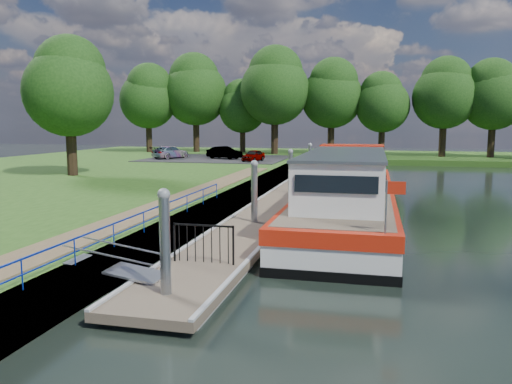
% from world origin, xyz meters
% --- Properties ---
extents(ground, '(160.00, 160.00, 0.00)m').
position_xyz_m(ground, '(0.00, 0.00, 0.00)').
color(ground, black).
rests_on(ground, ground).
extents(bank_edge, '(1.10, 90.00, 0.78)m').
position_xyz_m(bank_edge, '(-2.55, 15.00, 0.39)').
color(bank_edge, '#473D2D').
rests_on(bank_edge, ground).
extents(far_bank, '(60.00, 18.00, 0.60)m').
position_xyz_m(far_bank, '(12.00, 52.00, 0.30)').
color(far_bank, '#264C15').
rests_on(far_bank, ground).
extents(footpath, '(1.60, 40.00, 0.05)m').
position_xyz_m(footpath, '(-4.40, 8.00, 0.80)').
color(footpath, brown).
rests_on(footpath, riverbank).
extents(carpark, '(14.00, 12.00, 0.06)m').
position_xyz_m(carpark, '(-11.00, 38.00, 0.81)').
color(carpark, black).
rests_on(carpark, riverbank).
extents(blue_fence, '(0.04, 18.04, 0.72)m').
position_xyz_m(blue_fence, '(-2.75, 3.00, 1.31)').
color(blue_fence, '#0C2DBF').
rests_on(blue_fence, riverbank).
extents(pontoon, '(2.50, 30.00, 0.56)m').
position_xyz_m(pontoon, '(0.00, 13.00, 0.18)').
color(pontoon, brown).
rests_on(pontoon, ground).
extents(mooring_piles, '(0.30, 27.30, 3.55)m').
position_xyz_m(mooring_piles, '(0.00, 13.00, 1.28)').
color(mooring_piles, gray).
rests_on(mooring_piles, ground).
extents(gangway, '(2.58, 1.00, 0.92)m').
position_xyz_m(gangway, '(-1.85, 0.50, 0.63)').
color(gangway, '#A5A8AD').
rests_on(gangway, ground).
extents(gate_panel, '(1.85, 0.05, 1.15)m').
position_xyz_m(gate_panel, '(-0.00, 2.20, 1.15)').
color(gate_panel, black).
rests_on(gate_panel, ground).
extents(barge, '(4.36, 21.15, 4.78)m').
position_xyz_m(barge, '(3.60, 12.89, 1.09)').
color(barge, black).
rests_on(barge, ground).
extents(horizon_trees, '(54.38, 10.03, 12.87)m').
position_xyz_m(horizon_trees, '(-1.61, 48.68, 7.95)').
color(horizon_trees, '#332316').
rests_on(horizon_trees, ground).
extents(bank_tree_a, '(6.12, 6.12, 9.72)m').
position_xyz_m(bank_tree_a, '(-15.99, 20.08, 7.02)').
color(bank_tree_a, '#332316').
rests_on(bank_tree_a, riverbank).
extents(car_a, '(1.86, 3.36, 1.08)m').
position_xyz_m(car_a, '(-6.47, 34.90, 1.37)').
color(car_a, '#999999').
rests_on(car_a, carpark).
extents(car_b, '(3.99, 2.50, 1.24)m').
position_xyz_m(car_b, '(-10.04, 37.22, 1.45)').
color(car_b, '#999999').
rests_on(car_b, carpark).
extents(car_c, '(3.25, 4.66, 1.25)m').
position_xyz_m(car_c, '(-15.69, 36.71, 1.46)').
color(car_c, '#999999').
rests_on(car_c, carpark).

